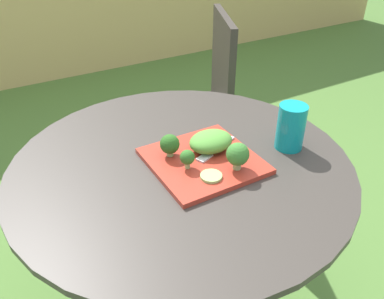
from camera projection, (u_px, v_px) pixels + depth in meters
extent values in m
cylinder|color=#38332D|center=(181.00, 164.00, 1.05)|extent=(0.90, 0.90, 0.02)
cylinder|color=#38332D|center=(183.00, 256.00, 1.24)|extent=(0.06, 0.06, 0.68)
cube|color=#332D28|center=(180.00, 115.00, 1.92)|extent=(0.58, 0.58, 0.03)
cube|color=#332D28|center=(223.00, 66.00, 1.81)|extent=(0.20, 0.39, 0.45)
cylinder|color=#332D28|center=(145.00, 136.00, 2.17)|extent=(0.02, 0.02, 0.43)
cylinder|color=#332D28|center=(146.00, 175.00, 1.87)|extent=(0.02, 0.02, 0.43)
cylinder|color=#332D28|center=(210.00, 133.00, 2.20)|extent=(0.02, 0.02, 0.43)
cylinder|color=#332D28|center=(221.00, 170.00, 1.90)|extent=(0.02, 0.02, 0.43)
cube|color=#AD3323|center=(203.00, 161.00, 1.04)|extent=(0.27, 0.27, 0.01)
cylinder|color=#0F8C93|center=(291.00, 127.00, 1.07)|extent=(0.08, 0.08, 0.13)
cylinder|color=#0D777D|center=(290.00, 133.00, 1.08)|extent=(0.07, 0.07, 0.09)
cube|color=silver|center=(222.00, 145.00, 1.08)|extent=(0.11, 0.05, 0.00)
cube|color=silver|center=(205.00, 157.00, 1.03)|extent=(0.05, 0.04, 0.00)
ellipsoid|color=#519338|center=(211.00, 141.00, 1.06)|extent=(0.12, 0.10, 0.05)
cylinder|color=#99B770|center=(237.00, 165.00, 0.99)|extent=(0.02, 0.02, 0.02)
sphere|color=#38752D|center=(238.00, 154.00, 0.97)|extent=(0.06, 0.06, 0.06)
cylinder|color=#99B770|center=(187.00, 165.00, 0.99)|extent=(0.01, 0.01, 0.02)
sphere|color=#2D6623|center=(187.00, 157.00, 0.98)|extent=(0.04, 0.04, 0.04)
cylinder|color=#99B770|center=(170.00, 153.00, 1.04)|extent=(0.02, 0.02, 0.01)
sphere|color=#285B1E|center=(170.00, 144.00, 1.03)|extent=(0.05, 0.05, 0.05)
cylinder|color=#8EB766|center=(211.00, 176.00, 0.96)|extent=(0.05, 0.05, 0.01)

